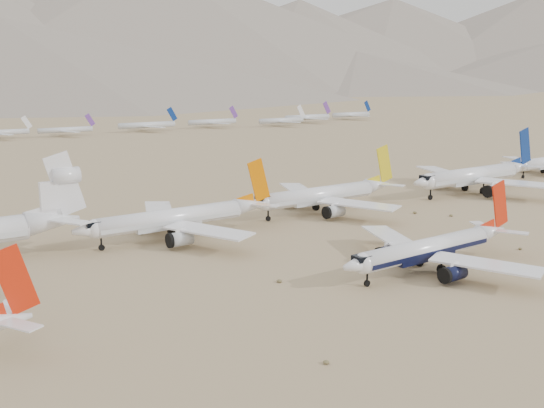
# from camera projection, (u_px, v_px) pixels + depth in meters

# --- Properties ---
(ground) EXTENTS (7000.00, 7000.00, 0.00)m
(ground) POSITION_uv_depth(u_px,v_px,m) (453.00, 272.00, 115.25)
(ground) COLOR olive
(ground) RESTS_ON ground
(main_airliner) EXTENTS (43.84, 42.82, 15.47)m
(main_airliner) POSITION_uv_depth(u_px,v_px,m) (433.00, 248.00, 116.48)
(main_airliner) COLOR white
(main_airliner) RESTS_ON ground
(row2_navy_widebody) EXTENTS (55.24, 54.01, 19.65)m
(row2_navy_widebody) POSITION_uv_depth(u_px,v_px,m) (476.00, 175.00, 194.54)
(row2_navy_widebody) COLOR white
(row2_navy_widebody) RESTS_ON ground
(row2_gold_tail) EXTENTS (48.26, 47.20, 17.18)m
(row2_gold_tail) POSITION_uv_depth(u_px,v_px,m) (325.00, 195.00, 166.02)
(row2_gold_tail) COLOR white
(row2_gold_tail) RESTS_ON ground
(row2_orange_tail) EXTENTS (47.23, 46.20, 16.85)m
(row2_orange_tail) POSITION_uv_depth(u_px,v_px,m) (179.00, 218.00, 139.27)
(row2_orange_tail) COLOR white
(row2_orange_tail) RESTS_ON ground
(distant_storage_row) EXTENTS (572.65, 62.75, 15.15)m
(distant_storage_row) POSITION_uv_depth(u_px,v_px,m) (58.00, 130.00, 376.38)
(distant_storage_row) COLOR silver
(distant_storage_row) RESTS_ON ground
(foothills) EXTENTS (4637.50, 1395.00, 155.00)m
(foothills) POSITION_uv_depth(u_px,v_px,m) (192.00, 62.00, 1278.27)
(foothills) COLOR slate
(foothills) RESTS_ON ground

